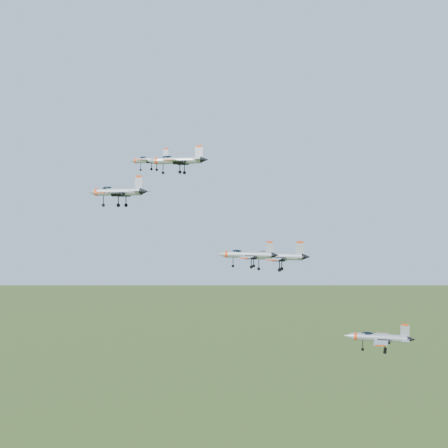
% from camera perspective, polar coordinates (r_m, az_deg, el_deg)
% --- Properties ---
extents(jet_lead, '(11.33, 9.50, 3.04)m').
position_cam_1_polar(jet_lead, '(136.87, -6.79, 5.84)').
color(jet_lead, '#9EA3AA').
extents(jet_left_high, '(12.99, 10.66, 3.48)m').
position_cam_1_polar(jet_left_high, '(122.61, -4.39, 5.84)').
color(jet_left_high, '#9EA3AA').
extents(jet_right_high, '(11.97, 9.99, 3.20)m').
position_cam_1_polar(jet_right_high, '(102.70, -9.82, 2.94)').
color(jet_right_high, '#9EA3AA').
extents(jet_left_low, '(14.07, 11.58, 3.77)m').
position_cam_1_polar(jet_left_low, '(122.60, 4.59, -2.93)').
color(jet_left_low, '#9EA3AA').
extents(jet_right_low, '(11.05, 9.12, 2.95)m').
position_cam_1_polar(jet_right_low, '(106.89, 2.07, -2.80)').
color(jet_right_low, '#9EA3AA').
extents(jet_trail, '(12.39, 10.19, 3.32)m').
position_cam_1_polar(jet_trail, '(114.95, 13.92, -10.02)').
color(jet_trail, '#9EA3AA').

